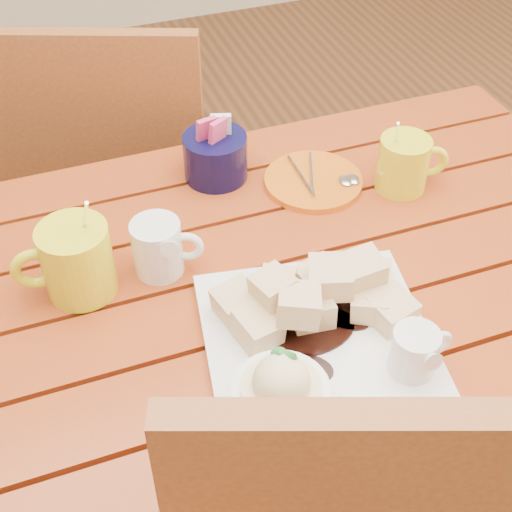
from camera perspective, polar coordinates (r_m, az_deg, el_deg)
name	(u,v)px	position (r m, az deg, el deg)	size (l,w,h in m)	color
table	(264,348)	(1.06, 0.61, -7.38)	(1.20, 0.79, 0.75)	maroon
dessert_plate	(314,341)	(0.88, 4.66, -6.76)	(0.33, 0.33, 0.11)	white
coffee_mug_left	(75,260)	(0.98, -14.29, -0.32)	(0.14, 0.10, 0.16)	yellow
coffee_mug_right	(405,163)	(1.16, 11.80, 7.29)	(0.11, 0.08, 0.14)	yellow
cream_pitcher	(159,246)	(1.00, -7.77, 0.77)	(0.10, 0.09, 0.09)	white
sugar_caddy	(215,156)	(1.17, -3.27, 8.02)	(0.10, 0.10, 0.11)	black
orange_saucer	(314,181)	(1.17, 4.68, 6.00)	(0.16, 0.16, 0.02)	orange
chair_far	(114,183)	(1.60, -11.32, 5.72)	(0.56, 0.56, 0.92)	brown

